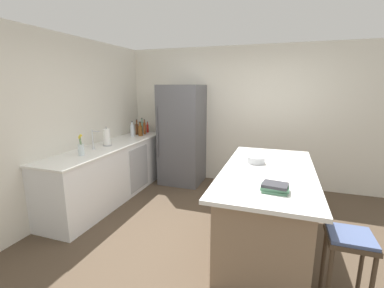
# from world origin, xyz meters

# --- Properties ---
(ground_plane) EXTENTS (7.20, 7.20, 0.00)m
(ground_plane) POSITION_xyz_m (0.00, 0.00, 0.00)
(ground_plane) COLOR #4C3D2D
(wall_rear) EXTENTS (6.00, 0.10, 2.60)m
(wall_rear) POSITION_xyz_m (0.00, 2.25, 1.30)
(wall_rear) COLOR silver
(wall_rear) RESTS_ON ground_plane
(wall_left) EXTENTS (0.10, 6.00, 2.60)m
(wall_left) POSITION_xyz_m (-2.45, 0.00, 1.30)
(wall_left) COLOR silver
(wall_left) RESTS_ON ground_plane
(counter_run_left) EXTENTS (0.66, 2.74, 0.92)m
(counter_run_left) POSITION_xyz_m (-2.08, 0.75, 0.46)
(counter_run_left) COLOR white
(counter_run_left) RESTS_ON ground_plane
(kitchen_island) EXTENTS (1.03, 2.13, 0.92)m
(kitchen_island) POSITION_xyz_m (0.47, 0.21, 0.47)
(kitchen_island) COLOR #8E755B
(kitchen_island) RESTS_ON ground_plane
(refrigerator) EXTENTS (0.77, 0.74, 1.90)m
(refrigerator) POSITION_xyz_m (-1.23, 1.85, 0.95)
(refrigerator) COLOR #56565B
(refrigerator) RESTS_ON ground_plane
(bar_stool) EXTENTS (0.36, 0.36, 0.68)m
(bar_stool) POSITION_xyz_m (1.18, -0.57, 0.56)
(bar_stool) COLOR #473828
(bar_stool) RESTS_ON ground_plane
(sink_faucet) EXTENTS (0.15, 0.05, 0.30)m
(sink_faucet) POSITION_xyz_m (-2.13, 0.40, 1.08)
(sink_faucet) COLOR silver
(sink_faucet) RESTS_ON counter_run_left
(flower_vase) EXTENTS (0.08, 0.08, 0.30)m
(flower_vase) POSITION_xyz_m (-2.05, 0.03, 1.02)
(flower_vase) COLOR silver
(flower_vase) RESTS_ON counter_run_left
(paper_towel_roll) EXTENTS (0.14, 0.14, 0.31)m
(paper_towel_roll) POSITION_xyz_m (-2.09, 0.67, 1.06)
(paper_towel_roll) COLOR gray
(paper_towel_roll) RESTS_ON counter_run_left
(hot_sauce_bottle) EXTENTS (0.05, 0.05, 0.23)m
(hot_sauce_bottle) POSITION_xyz_m (-2.07, 2.00, 1.01)
(hot_sauce_bottle) COLOR red
(hot_sauce_bottle) RESTS_ON counter_run_left
(gin_bottle) EXTENTS (0.08, 0.08, 0.31)m
(gin_bottle) POSITION_xyz_m (-2.14, 1.91, 1.04)
(gin_bottle) COLOR #8CB79E
(gin_bottle) RESTS_ON counter_run_left
(vinegar_bottle) EXTENTS (0.05, 0.05, 0.30)m
(vinegar_bottle) POSITION_xyz_m (-2.03, 1.82, 1.04)
(vinegar_bottle) COLOR #994C23
(vinegar_bottle) RESTS_ON counter_run_left
(syrup_bottle) EXTENTS (0.07, 0.07, 0.30)m
(syrup_bottle) POSITION_xyz_m (-2.15, 1.72, 1.04)
(syrup_bottle) COLOR #5B3319
(syrup_bottle) RESTS_ON counter_run_left
(whiskey_bottle) EXTENTS (0.09, 0.09, 0.27)m
(whiskey_bottle) POSITION_xyz_m (-2.01, 1.61, 1.03)
(whiskey_bottle) COLOR brown
(whiskey_bottle) RESTS_ON counter_run_left
(soda_bottle) EXTENTS (0.08, 0.08, 0.29)m
(soda_bottle) POSITION_xyz_m (-2.13, 1.52, 1.04)
(soda_bottle) COLOR silver
(soda_bottle) RESTS_ON counter_run_left
(cookbook_stack) EXTENTS (0.25, 0.20, 0.08)m
(cookbook_stack) POSITION_xyz_m (0.56, -0.45, 0.96)
(cookbook_stack) COLOR #4C7F60
(cookbook_stack) RESTS_ON kitchen_island
(mixing_bowl) EXTENTS (0.22, 0.22, 0.08)m
(mixing_bowl) POSITION_xyz_m (0.31, 0.43, 0.97)
(mixing_bowl) COLOR #B2B5BA
(mixing_bowl) RESTS_ON kitchen_island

